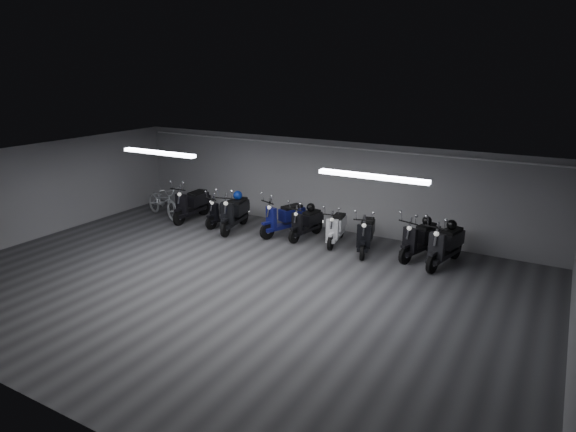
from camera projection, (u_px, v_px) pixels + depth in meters
The scene contains 22 objects.
floor at pixel (232, 284), 11.80m from camera, with size 14.00×10.00×0.01m, color #3A393C.
ceiling at pixel (228, 168), 10.99m from camera, with size 14.00×10.00×0.01m, color gray.
back_wall at pixel (325, 185), 15.55m from camera, with size 14.00×0.01×2.80m, color gray.
front_wall at pixel (25, 321), 7.23m from camera, with size 14.00×0.01×2.80m, color gray.
left_wall at pixel (38, 191), 14.72m from camera, with size 0.01×10.00×2.80m, color gray.
fluor_strip_left at pixel (159, 153), 13.26m from camera, with size 2.40×0.18×0.08m, color white.
fluor_strip_right at pixel (372, 177), 10.41m from camera, with size 2.40×0.18×0.08m, color white.
conduit at pixel (324, 146), 15.13m from camera, with size 0.05×0.05×13.60m, color white.
scooter_0 at pixel (191, 199), 16.50m from camera, with size 0.66×1.99×1.48m, color black, non-canonical shape.
scooter_1 at pixel (224, 207), 15.97m from camera, with size 0.55×1.66×1.23m, color black, non-canonical shape.
scooter_3 at pixel (234, 207), 15.46m from camera, with size 0.67×2.00×1.49m, color black, non-canonical shape.
scooter_4 at pixel (284, 213), 15.04m from camera, with size 0.63×1.90×1.42m, color navy, non-canonical shape.
scooter_5 at pixel (306, 218), 14.78m from camera, with size 0.56×1.69×1.26m, color black, non-canonical shape.
scooter_6 at pixel (336, 223), 14.31m from camera, with size 0.57×1.71×1.27m, color silver, non-canonical shape.
scooter_7 at pixel (366, 229), 13.64m from camera, with size 0.61×1.84×1.37m, color black, non-canonical shape.
scooter_8 at pixel (421, 233), 13.21m from camera, with size 0.63×1.89×1.40m, color black, non-canonical shape.
scooter_9 at pixel (446, 239), 12.68m from camera, with size 0.66×1.98×1.48m, color black, non-canonical shape.
bicycle at pixel (163, 198), 16.88m from camera, with size 0.73×2.07×1.34m, color silver.
helmet_0 at pixel (311, 207), 14.87m from camera, with size 0.26×0.26×0.26m, color black.
helmet_1 at pixel (452, 225), 12.79m from camera, with size 0.26×0.26×0.26m, color black.
helmet_2 at pixel (427, 221), 13.29m from camera, with size 0.26×0.26×0.26m, color black.
helmet_3 at pixel (238, 195), 15.62m from camera, with size 0.28×0.28×0.28m, color navy.
Camera 1 is at (6.54, -8.73, 4.96)m, focal length 31.08 mm.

